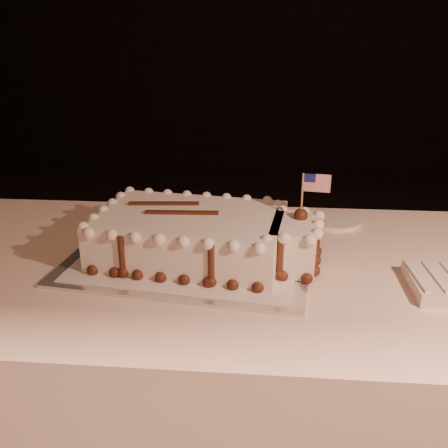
# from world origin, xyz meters

# --- Properties ---
(banquet_table) EXTENTS (2.40, 0.80, 0.75)m
(banquet_table) POSITION_xyz_m (0.00, 0.60, 0.38)
(banquet_table) COLOR #FFDDC5
(banquet_table) RESTS_ON ground
(cake_board) EXTENTS (0.62, 0.50, 0.01)m
(cake_board) POSITION_xyz_m (-0.33, 0.62, 0.75)
(cake_board) COLOR silver
(cake_board) RESTS_ON banquet_table
(doily) EXTENTS (0.56, 0.45, 0.00)m
(doily) POSITION_xyz_m (-0.33, 0.62, 0.76)
(doily) COLOR silver
(doily) RESTS_ON cake_board
(sheet_cake) EXTENTS (0.56, 0.36, 0.22)m
(sheet_cake) POSITION_xyz_m (-0.30, 0.62, 0.81)
(sheet_cake) COLOR white
(sheet_cake) RESTS_ON doily
(side_plate) EXTENTS (0.14, 0.14, 0.01)m
(side_plate) POSITION_xyz_m (0.05, 0.88, 0.76)
(side_plate) COLOR white
(side_plate) RESTS_ON banquet_table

